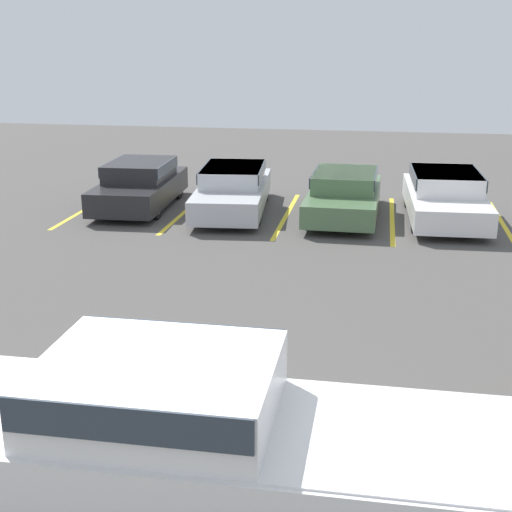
{
  "coord_description": "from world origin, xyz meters",
  "views": [
    {
      "loc": [
        2.28,
        -6.14,
        4.62
      ],
      "look_at": [
        0.27,
        5.29,
        1.0
      ],
      "focal_mm": 50.0,
      "sensor_mm": 36.0,
      "label": 1
    }
  ],
  "objects_px": {
    "parked_sedan_b": "(233,188)",
    "parked_sedan_d": "(445,194)",
    "parked_sedan_c": "(344,193)",
    "parked_sedan_a": "(140,183)",
    "pickup_truck": "(194,447)"
  },
  "relations": [
    {
      "from": "pickup_truck",
      "to": "parked_sedan_a",
      "type": "bearing_deg",
      "value": 110.73
    },
    {
      "from": "parked_sedan_d",
      "to": "parked_sedan_a",
      "type": "bearing_deg",
      "value": -91.85
    },
    {
      "from": "parked_sedan_a",
      "to": "parked_sedan_b",
      "type": "relative_size",
      "value": 0.88
    },
    {
      "from": "parked_sedan_b",
      "to": "parked_sedan_d",
      "type": "relative_size",
      "value": 1.03
    },
    {
      "from": "pickup_truck",
      "to": "parked_sedan_d",
      "type": "distance_m",
      "value": 13.3
    },
    {
      "from": "pickup_truck",
      "to": "parked_sedan_a",
      "type": "xyz_separation_m",
      "value": [
        -4.93,
        12.86,
        -0.21
      ]
    },
    {
      "from": "pickup_truck",
      "to": "parked_sedan_c",
      "type": "height_order",
      "value": "pickup_truck"
    },
    {
      "from": "pickup_truck",
      "to": "parked_sedan_b",
      "type": "relative_size",
      "value": 1.24
    },
    {
      "from": "parked_sedan_a",
      "to": "parked_sedan_d",
      "type": "xyz_separation_m",
      "value": [
        8.22,
        0.03,
        -0.0
      ]
    },
    {
      "from": "parked_sedan_b",
      "to": "parked_sedan_c",
      "type": "xyz_separation_m",
      "value": [
        3.0,
        -0.05,
        -0.01
      ]
    },
    {
      "from": "parked_sedan_d",
      "to": "parked_sedan_c",
      "type": "bearing_deg",
      "value": -89.02
    },
    {
      "from": "parked_sedan_a",
      "to": "parked_sedan_b",
      "type": "distance_m",
      "value": 2.64
    },
    {
      "from": "parked_sedan_c",
      "to": "pickup_truck",
      "type": "bearing_deg",
      "value": -2.13
    },
    {
      "from": "parked_sedan_a",
      "to": "parked_sedan_d",
      "type": "height_order",
      "value": "parked_sedan_a"
    },
    {
      "from": "pickup_truck",
      "to": "parked_sedan_c",
      "type": "bearing_deg",
      "value": 86.56
    }
  ]
}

